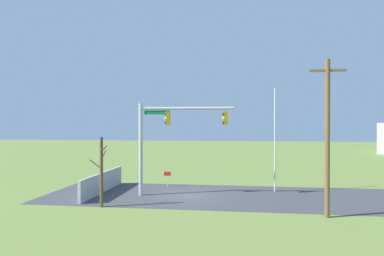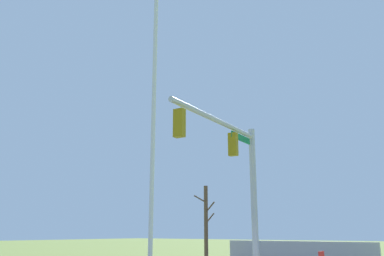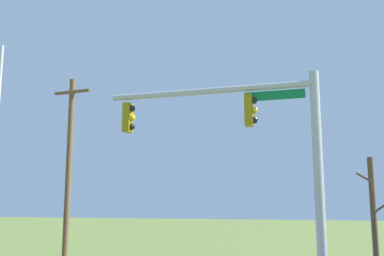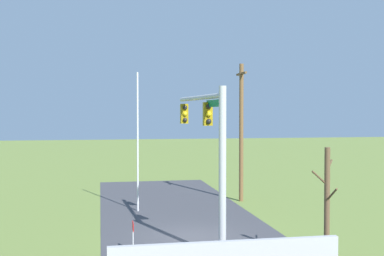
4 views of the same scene
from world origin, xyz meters
The scene contains 3 objects.
signal_mast centered at (1.55, 0.35, 4.49)m, with size 6.60×0.76×6.45m.
flagpole centered at (-6.20, -1.96, 3.83)m, with size 0.10×0.10×7.67m, color silver.
bare_tree centered at (4.69, 3.99, 2.16)m, with size 1.27×1.02×4.21m.
Camera 2 is at (-12.98, -8.01, 1.90)m, focal length 38.22 mm.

